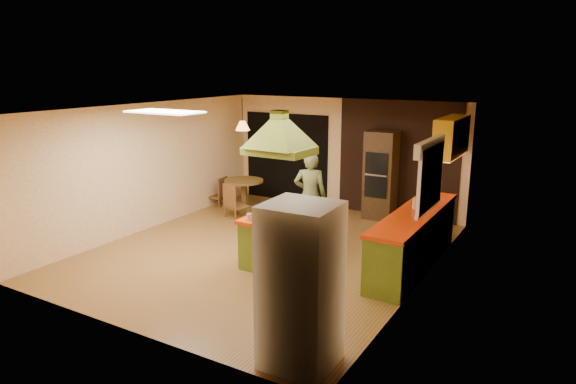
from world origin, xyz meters
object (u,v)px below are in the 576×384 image
Objects in this scene: wall_oven at (381,175)px; refrigerator at (301,286)px; kitchen_island at (280,234)px; man at (310,196)px; canister_large at (432,191)px; dining_table at (244,189)px.

refrigerator is at bearing -79.68° from wall_oven.
kitchen_island is 1.24m from man.
refrigerator is at bearing -54.15° from kitchen_island.
kitchen_island is 7.74× the size of canister_large.
wall_oven is 2.11× the size of dining_table.
canister_large reaches higher than dining_table.
kitchen_island is 0.99× the size of man.
refrigerator is (1.84, -2.61, 0.49)m from kitchen_island.
wall_oven reaches higher than dining_table.
kitchen_island is at bearing 71.71° from man.
dining_table is 4.18× the size of canister_large.
dining_table is (-2.34, 2.27, 0.05)m from kitchen_island.
refrigerator is 8.55× the size of canister_large.
man is 0.89× the size of wall_oven.
wall_oven is (0.60, 3.13, 0.52)m from kitchen_island.
canister_large is at bearing 86.46° from refrigerator.
man reaches higher than canister_large.
canister_large is (2.06, 0.74, 0.19)m from man.
dining_table is at bearing 129.10° from refrigerator.
refrigerator reaches higher than man.
dining_table is at bearing 175.29° from canister_large.
canister_large is (2.01, 1.91, 0.61)m from kitchen_island.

